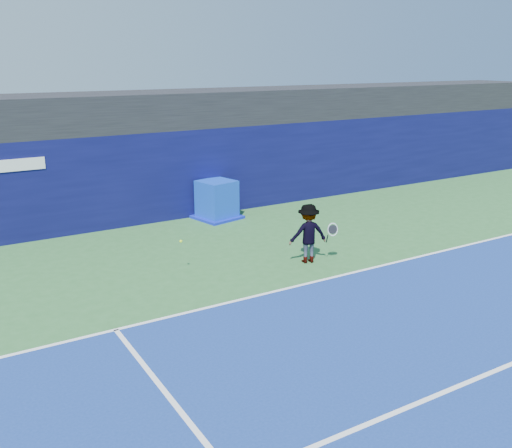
# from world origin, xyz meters

# --- Properties ---
(ground) EXTENTS (80.00, 80.00, 0.00)m
(ground) POSITION_xyz_m (0.00, 0.00, 0.00)
(ground) COLOR #2E6630
(ground) RESTS_ON ground
(baseline) EXTENTS (24.00, 0.10, 0.01)m
(baseline) POSITION_xyz_m (0.00, 3.00, 0.01)
(baseline) COLOR white
(baseline) RESTS_ON ground
(service_line) EXTENTS (24.00, 0.10, 0.01)m
(service_line) POSITION_xyz_m (0.00, -2.00, 0.01)
(service_line) COLOR white
(service_line) RESTS_ON ground
(stadium_band) EXTENTS (36.00, 3.00, 1.20)m
(stadium_band) POSITION_xyz_m (0.00, 11.50, 3.60)
(stadium_band) COLOR black
(stadium_band) RESTS_ON back_wall_assembly
(back_wall_assembly) EXTENTS (36.00, 1.03, 3.00)m
(back_wall_assembly) POSITION_xyz_m (-0.00, 10.50, 1.50)
(back_wall_assembly) COLOR #0B0C3C
(back_wall_assembly) RESTS_ON ground
(equipment_cart) EXTENTS (1.64, 1.64, 1.32)m
(equipment_cart) POSITION_xyz_m (0.63, 9.45, 0.60)
(equipment_cart) COLOR #0D37BF
(equipment_cart) RESTS_ON ground
(tennis_player) EXTENTS (1.32, 0.85, 1.61)m
(tennis_player) POSITION_xyz_m (0.73, 4.29, 0.80)
(tennis_player) COLOR silver
(tennis_player) RESTS_ON ground
(tennis_ball) EXTENTS (0.07, 0.07, 0.07)m
(tennis_ball) POSITION_xyz_m (-2.50, 5.35, 0.83)
(tennis_ball) COLOR #D1F31B
(tennis_ball) RESTS_ON ground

